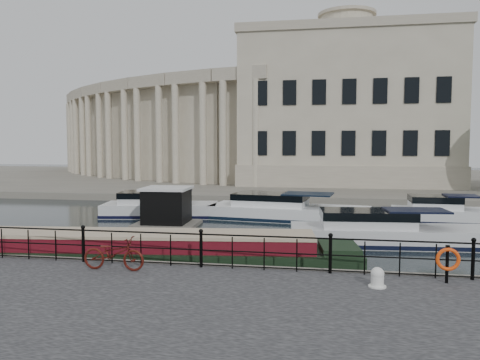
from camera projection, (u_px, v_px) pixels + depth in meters
name	position (u px, v px, depth m)	size (l,w,h in m)	color
ground_plane	(217.00, 266.00, 17.00)	(160.00, 160.00, 0.00)	black
far_bank	(290.00, 180.00, 55.28)	(120.00, 42.00, 0.55)	#6B665B
railing	(201.00, 247.00, 14.70)	(24.14, 0.14, 1.22)	black
civic_building	(278.00, 120.00, 50.73)	(53.55, 31.84, 16.85)	#ADA38C
bicycle	(114.00, 253.00, 14.37)	(0.68, 1.96, 1.03)	#4B130D
mooring_bollard	(377.00, 278.00, 12.67)	(0.48, 0.48, 0.54)	silver
life_ring_post	(448.00, 260.00, 12.94)	(0.65, 0.18, 1.07)	black
narrowboat	(133.00, 255.00, 17.22)	(16.70, 4.12, 1.60)	black
harbour_hut	(167.00, 209.00, 25.33)	(3.49, 2.95, 2.21)	#6B665B
cabin_cruisers	(302.00, 218.00, 25.91)	(23.50, 10.07, 1.99)	silver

